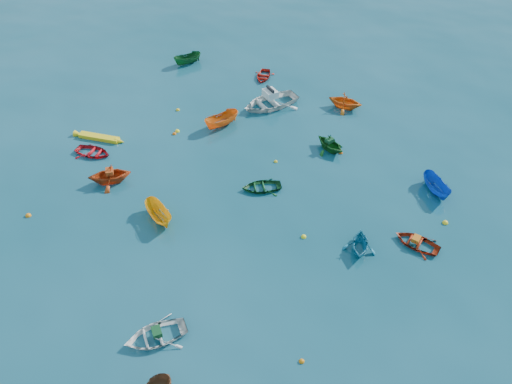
% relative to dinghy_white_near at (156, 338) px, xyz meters
% --- Properties ---
extents(ground, '(160.00, 160.00, 0.00)m').
position_rel_dinghy_white_near_xyz_m(ground, '(-0.20, 7.35, 0.00)').
color(ground, '#0A3F4B').
rests_on(ground, ground).
extents(dinghy_white_near, '(3.96, 4.04, 0.68)m').
position_rel_dinghy_white_near_xyz_m(dinghy_white_near, '(0.00, 0.00, 0.00)').
color(dinghy_white_near, white).
rests_on(dinghy_white_near, ground).
extents(dinghy_orange_w, '(3.95, 3.89, 1.58)m').
position_rel_dinghy_white_near_xyz_m(dinghy_orange_w, '(-10.24, 9.12, 0.00)').
color(dinghy_orange_w, '#C13D12').
rests_on(dinghy_orange_w, ground).
extents(sampan_yellow_mid, '(3.20, 2.52, 1.18)m').
position_rel_dinghy_white_near_xyz_m(sampan_yellow_mid, '(-4.90, 7.49, 0.00)').
color(sampan_yellow_mid, '#FFB016').
rests_on(sampan_yellow_mid, ground).
extents(dinghy_green_e, '(3.45, 3.24, 0.58)m').
position_rel_dinghy_white_near_xyz_m(dinghy_green_e, '(-0.22, 13.24, 0.00)').
color(dinghy_green_e, '#10471E').
rests_on(dinghy_green_e, ground).
extents(dinghy_cyan_se, '(2.67, 2.90, 1.29)m').
position_rel_dinghy_white_near_xyz_m(dinghy_cyan_se, '(7.74, 10.80, 0.00)').
color(dinghy_cyan_se, '#177191').
rests_on(dinghy_cyan_se, ground).
extents(dinghy_red_nw, '(3.09, 2.38, 0.59)m').
position_rel_dinghy_white_near_xyz_m(dinghy_red_nw, '(-13.57, 11.15, 0.00)').
color(dinghy_red_nw, red).
rests_on(dinghy_red_nw, ground).
extents(sampan_orange_n, '(2.49, 3.45, 1.25)m').
position_rel_dinghy_white_near_xyz_m(sampan_orange_n, '(-6.55, 18.87, 0.00)').
color(sampan_orange_n, orange).
rests_on(sampan_orange_n, ground).
extents(dinghy_green_n, '(3.34, 3.17, 1.38)m').
position_rel_dinghy_white_near_xyz_m(dinghy_green_n, '(2.53, 19.73, 0.00)').
color(dinghy_green_n, '#125117').
rests_on(dinghy_green_n, ground).
extents(dinghy_red_ne, '(3.07, 2.38, 0.59)m').
position_rel_dinghy_white_near_xyz_m(dinghy_red_ne, '(10.85, 12.79, 0.00)').
color(dinghy_red_ne, '#A0270D').
rests_on(dinghy_red_ne, ground).
extents(sampan_blue_far, '(2.77, 2.95, 1.14)m').
position_rel_dinghy_white_near_xyz_m(sampan_blue_far, '(10.88, 18.37, 0.00)').
color(sampan_blue_far, '#0E44B1').
rests_on(sampan_blue_far, ground).
extents(dinghy_red_far, '(2.51, 3.04, 0.55)m').
position_rel_dinghy_white_near_xyz_m(dinghy_red_far, '(-7.02, 27.71, 0.00)').
color(dinghy_red_far, red).
rests_on(dinghy_red_far, ground).
extents(dinghy_orange_far, '(3.02, 2.63, 1.54)m').
position_rel_dinghy_white_near_xyz_m(dinghy_orange_far, '(1.60, 26.04, 0.00)').
color(dinghy_orange_far, orange).
rests_on(dinghy_orange_far, ground).
extents(sampan_green_far, '(2.44, 3.05, 1.12)m').
position_rel_dinghy_white_near_xyz_m(sampan_green_far, '(-14.92, 26.94, 0.00)').
color(sampan_green_far, '#135422').
rests_on(sampan_green_far, ground).
extents(kayak_yellow, '(4.11, 1.38, 0.41)m').
position_rel_dinghy_white_near_xyz_m(kayak_yellow, '(-14.44, 12.93, 0.00)').
color(kayak_yellow, yellow).
rests_on(kayak_yellow, ground).
extents(motorboat_white, '(5.87, 6.25, 1.65)m').
position_rel_dinghy_white_near_xyz_m(motorboat_white, '(-4.34, 23.49, 0.00)').
color(motorboat_white, silver).
rests_on(motorboat_white, ground).
extents(tarp_green_a, '(0.79, 0.78, 0.31)m').
position_rel_dinghy_white_near_xyz_m(tarp_green_a, '(0.07, 0.07, 0.50)').
color(tarp_green_a, '#11441F').
rests_on(tarp_green_a, dinghy_white_near).
extents(tarp_orange_a, '(0.82, 0.85, 0.33)m').
position_rel_dinghy_white_near_xyz_m(tarp_orange_a, '(-10.20, 9.16, 0.95)').
color(tarp_orange_a, '#BB3E13').
rests_on(tarp_orange_a, dinghy_orange_w).
extents(tarp_green_b, '(0.68, 0.75, 0.30)m').
position_rel_dinghy_white_near_xyz_m(tarp_green_b, '(2.44, 19.77, 0.84)').
color(tarp_green_b, '#104020').
rests_on(tarp_green_b, dinghy_green_n).
extents(tarp_orange_b, '(0.52, 0.64, 0.28)m').
position_rel_dinghy_white_near_xyz_m(tarp_orange_b, '(10.75, 12.80, 0.44)').
color(tarp_orange_b, '#CB6514').
rests_on(tarp_orange_b, dinghy_red_ne).
extents(buoy_or_a, '(0.39, 0.39, 0.39)m').
position_rel_dinghy_white_near_xyz_m(buoy_or_a, '(-12.97, 3.87, 0.00)').
color(buoy_or_a, orange).
rests_on(buoy_or_a, ground).
extents(buoy_ye_a, '(0.35, 0.35, 0.35)m').
position_rel_dinghy_white_near_xyz_m(buoy_ye_a, '(4.25, 10.23, 0.00)').
color(buoy_ye_a, yellow).
rests_on(buoy_ye_a, ground).
extents(buoy_or_b, '(0.30, 0.30, 0.30)m').
position_rel_dinghy_white_near_xyz_m(buoy_or_b, '(7.44, 2.14, 0.00)').
color(buoy_or_b, orange).
rests_on(buoy_or_b, ground).
extents(buoy_ye_b, '(0.39, 0.39, 0.39)m').
position_rel_dinghy_white_near_xyz_m(buoy_ye_b, '(-9.44, 16.57, 0.00)').
color(buoy_ye_b, yellow).
rests_on(buoy_ye_b, ground).
extents(buoy_or_c, '(0.33, 0.33, 0.33)m').
position_rel_dinghy_white_near_xyz_m(buoy_or_c, '(-9.46, 16.15, 0.00)').
color(buoy_or_c, '#E15E0C').
rests_on(buoy_or_c, ground).
extents(buoy_ye_c, '(0.29, 0.29, 0.29)m').
position_rel_dinghy_white_near_xyz_m(buoy_ye_c, '(-0.59, 16.49, 0.00)').
color(buoy_ye_c, yellow).
rests_on(buoy_ye_c, ground).
extents(buoy_or_d, '(0.38, 0.38, 0.38)m').
position_rel_dinghy_white_near_xyz_m(buoy_or_d, '(10.47, 19.13, 0.00)').
color(buoy_or_d, orange).
rests_on(buoy_or_d, ground).
extents(buoy_ye_d, '(0.34, 0.34, 0.34)m').
position_rel_dinghy_white_near_xyz_m(buoy_ye_d, '(-11.16, 19.29, 0.00)').
color(buoy_ye_d, gold).
rests_on(buoy_ye_d, ground).
extents(buoy_or_e, '(0.32, 0.32, 0.32)m').
position_rel_dinghy_white_near_xyz_m(buoy_or_e, '(3.47, 19.70, 0.00)').
color(buoy_or_e, '#F45C0D').
rests_on(buoy_or_e, ground).
extents(buoy_ye_e, '(0.39, 0.39, 0.39)m').
position_rel_dinghy_white_near_xyz_m(buoy_ye_e, '(12.12, 15.52, 0.00)').
color(buoy_ye_e, yellow).
rests_on(buoy_ye_e, ground).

